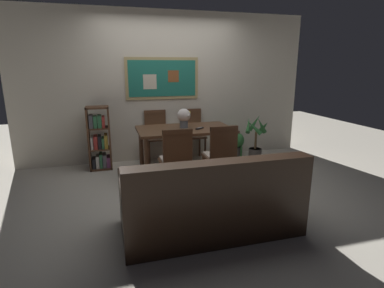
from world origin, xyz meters
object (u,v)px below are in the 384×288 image
Objects in this scene: dining_chair_near_right at (221,152)px; potted_ivy at (236,144)px; tv_remote at (200,128)px; leather_couch at (211,203)px; dining_chair_near_left at (176,156)px; flower_vase at (184,117)px; dining_chair_far_left at (156,132)px; dining_chair_far_right at (192,130)px; dining_table at (185,134)px; bookshelf at (99,141)px; potted_palm at (256,142)px.

potted_ivy is at bearing 58.76° from dining_chair_near_right.
tv_remote reaches higher than potted_ivy.
tv_remote is at bearing 76.82° from leather_couch.
flower_vase reaches higher than dining_chair_near_left.
dining_chair_far_right is (0.66, -0.02, 0.00)m from dining_chair_far_left.
dining_chair_far_right is at bearing 66.24° from dining_table.
flower_vase is at bearing 84.23° from leather_couch.
potted_ivy is at bearing 27.62° from flower_vase.
bookshelf reaches higher than potted_palm.
dining_chair_near_right is at bearing -90.60° from dining_chair_far_right.
bookshelf is 1.23× the size of potted_palm.
dining_table is 0.26m from tv_remote.
potted_ivy is (2.46, 0.05, -0.23)m from bookshelf.
dining_table is 1.41m from potted_palm.
potted_ivy is 0.45m from potted_palm.
dining_chair_far_left is 0.88m from flower_vase.
bookshelf is 2.47m from potted_ivy.
dining_chair_far_left is at bearing 113.87° from flower_vase.
dining_chair_far_right is at bearing 89.40° from dining_chair_near_right.
dining_chair_far_right is 0.51× the size of leather_couch.
dining_chair_far_right and dining_chair_near_right have the same top height.
tv_remote is at bearing -98.41° from dining_chair_far_right.
dining_table is 0.82m from dining_chair_near_right.
dining_chair_near_right is 0.67m from tv_remote.
potted_ivy is (1.49, -0.13, -0.29)m from dining_chair_far_left.
dining_chair_near_right is (-0.02, -1.49, 0.00)m from dining_chair_far_right.
dining_chair_near_left reaches higher than potted_palm.
potted_palm is (1.03, -0.50, -0.18)m from dining_chair_far_right.
dining_chair_far_right is 1.66× the size of potted_ivy.
tv_remote is at bearing -25.39° from bookshelf.
bookshelf reaches higher than dining_table.
potted_palm is at bearing 52.87° from leather_couch.
dining_chair_near_right is (0.64, 0.04, 0.00)m from dining_chair_near_left.
flower_vase is (1.30, -0.56, 0.43)m from bookshelf.
flower_vase is (0.32, -0.73, 0.37)m from dining_chair_far_left.
dining_chair_near_right reaches higher than potted_palm.
bookshelf is at bearing 172.72° from potted_palm.
dining_chair_far_left is 0.99m from bookshelf.
bookshelf is at bearing 125.58° from dining_chair_near_left.
potted_palm is (1.68, 1.03, -0.18)m from dining_chair_near_left.
dining_table is 1.73× the size of potted_palm.
dining_chair_near_right is 1.66× the size of potted_ivy.
dining_chair_near_left is 2.07m from potted_ivy.
dining_chair_near_right is at bearing -121.24° from potted_ivy.
potted_ivy is at bearing 38.66° from tv_remote.
dining_table is 2.68× the size of potted_ivy.
leather_couch is at bearing -95.77° from flower_vase.
bookshelf is (-1.31, 0.59, -0.16)m from dining_table.
dining_chair_near_right is 6.03× the size of tv_remote.
bookshelf is 1.48m from flower_vase.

